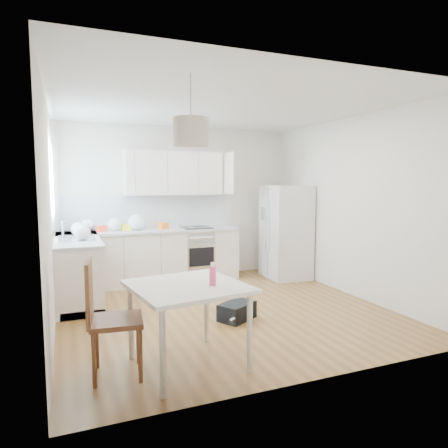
% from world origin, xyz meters
% --- Properties ---
extents(floor, '(4.20, 4.20, 0.00)m').
position_xyz_m(floor, '(0.00, 0.00, 0.00)').
color(floor, brown).
rests_on(floor, ground).
extents(ceiling, '(4.20, 4.20, 0.00)m').
position_xyz_m(ceiling, '(0.00, 0.00, 2.70)').
color(ceiling, white).
rests_on(ceiling, wall_back).
extents(wall_back, '(4.20, 0.00, 4.20)m').
position_xyz_m(wall_back, '(0.00, 2.10, 1.35)').
color(wall_back, silver).
rests_on(wall_back, floor).
extents(wall_left, '(0.00, 4.20, 4.20)m').
position_xyz_m(wall_left, '(-2.10, 0.00, 1.35)').
color(wall_left, silver).
rests_on(wall_left, floor).
extents(wall_right, '(0.00, 4.20, 4.20)m').
position_xyz_m(wall_right, '(2.10, 0.00, 1.35)').
color(wall_right, silver).
rests_on(wall_right, floor).
extents(window_glassblock, '(0.02, 1.00, 1.00)m').
position_xyz_m(window_glassblock, '(-2.09, 1.15, 1.75)').
color(window_glassblock, '#BFE0F9').
rests_on(window_glassblock, wall_left).
extents(cabinets_back, '(3.00, 0.60, 0.88)m').
position_xyz_m(cabinets_back, '(-0.60, 1.80, 0.44)').
color(cabinets_back, silver).
rests_on(cabinets_back, floor).
extents(cabinets_left, '(0.60, 1.80, 0.88)m').
position_xyz_m(cabinets_left, '(-1.80, 1.20, 0.44)').
color(cabinets_left, silver).
rests_on(cabinets_left, floor).
extents(counter_back, '(3.02, 0.64, 0.04)m').
position_xyz_m(counter_back, '(-0.60, 1.80, 0.90)').
color(counter_back, '#B7BABD').
rests_on(counter_back, cabinets_back).
extents(counter_left, '(0.64, 1.82, 0.04)m').
position_xyz_m(counter_left, '(-1.80, 1.20, 0.90)').
color(counter_left, '#B7BABD').
rests_on(counter_left, cabinets_left).
extents(backsplash_back, '(3.00, 0.01, 0.58)m').
position_xyz_m(backsplash_back, '(-0.60, 2.09, 1.21)').
color(backsplash_back, white).
rests_on(backsplash_back, wall_back).
extents(backsplash_left, '(0.01, 1.80, 0.58)m').
position_xyz_m(backsplash_left, '(-2.09, 1.20, 1.21)').
color(backsplash_left, white).
rests_on(backsplash_left, wall_left).
extents(upper_cabinets, '(1.70, 0.32, 0.75)m').
position_xyz_m(upper_cabinets, '(-0.15, 1.94, 1.88)').
color(upper_cabinets, silver).
rests_on(upper_cabinets, wall_back).
extents(range_oven, '(0.50, 0.61, 0.88)m').
position_xyz_m(range_oven, '(0.20, 1.80, 0.44)').
color(range_oven, silver).
rests_on(range_oven, floor).
extents(sink, '(0.50, 0.80, 0.16)m').
position_xyz_m(sink, '(-1.80, 1.15, 0.92)').
color(sink, silver).
rests_on(sink, counter_left).
extents(refrigerator, '(0.84, 0.87, 1.66)m').
position_xyz_m(refrigerator, '(1.76, 1.32, 0.83)').
color(refrigerator, silver).
rests_on(refrigerator, floor).
extents(dining_table, '(1.12, 1.12, 0.78)m').
position_xyz_m(dining_table, '(-0.92, -1.41, 0.69)').
color(dining_table, beige).
rests_on(dining_table, floor).
extents(dining_chair, '(0.50, 0.50, 1.06)m').
position_xyz_m(dining_chair, '(-1.55, -1.36, 0.53)').
color(dining_chair, '#482E15').
rests_on(dining_chair, floor).
extents(drink_bottle, '(0.08, 0.08, 0.21)m').
position_xyz_m(drink_bottle, '(-0.71, -1.53, 0.89)').
color(drink_bottle, '#F5447A').
rests_on(drink_bottle, dining_table).
extents(gym_bag, '(0.55, 0.49, 0.21)m').
position_xyz_m(gym_bag, '(0.02, -0.42, 0.11)').
color(gym_bag, black).
rests_on(gym_bag, floor).
extents(pendant_lamp, '(0.33, 0.33, 0.25)m').
position_xyz_m(pendant_lamp, '(-0.84, -1.33, 2.18)').
color(pendant_lamp, '#BEAC92').
rests_on(pendant_lamp, ceiling).
extents(grocery_bag_a, '(0.23, 0.19, 0.21)m').
position_xyz_m(grocery_bag_a, '(-1.61, 1.89, 1.02)').
color(grocery_bag_a, white).
rests_on(grocery_bag_a, counter_back).
extents(grocery_bag_b, '(0.23, 0.20, 0.21)m').
position_xyz_m(grocery_bag_b, '(-1.18, 1.84, 1.03)').
color(grocery_bag_b, white).
rests_on(grocery_bag_b, counter_back).
extents(grocery_bag_c, '(0.30, 0.25, 0.27)m').
position_xyz_m(grocery_bag_c, '(-0.83, 1.82, 1.05)').
color(grocery_bag_c, white).
rests_on(grocery_bag_c, counter_back).
extents(grocery_bag_d, '(0.22, 0.19, 0.20)m').
position_xyz_m(grocery_bag_d, '(-1.76, 1.45, 1.02)').
color(grocery_bag_d, white).
rests_on(grocery_bag_d, counter_back).
extents(grocery_bag_e, '(0.23, 0.19, 0.20)m').
position_xyz_m(grocery_bag_e, '(-1.73, 0.94, 1.02)').
color(grocery_bag_e, white).
rests_on(grocery_bag_e, counter_left).
extents(snack_orange, '(0.19, 0.17, 0.11)m').
position_xyz_m(snack_orange, '(-0.38, 1.84, 0.98)').
color(snack_orange, orange).
rests_on(snack_orange, counter_back).
extents(snack_yellow, '(0.17, 0.11, 0.11)m').
position_xyz_m(snack_yellow, '(-1.00, 1.83, 0.98)').
color(snack_yellow, yellow).
rests_on(snack_yellow, counter_back).
extents(snack_red, '(0.18, 0.16, 0.10)m').
position_xyz_m(snack_red, '(-1.40, 1.82, 0.97)').
color(snack_red, red).
rests_on(snack_red, counter_back).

